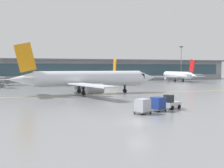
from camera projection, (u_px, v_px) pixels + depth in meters
name	position (u px, v px, depth m)	size (l,w,h in m)	color
ground_plane	(139.00, 122.00, 29.76)	(400.00, 400.00, 0.00)	gray
taxiway_centreline_stripe	(92.00, 95.00, 59.54)	(110.00, 0.36, 0.01)	yellow
terminal_concourse	(51.00, 70.00, 118.21)	(181.42, 11.00, 9.60)	#9EA3A8
gate_airplane_2	(107.00, 76.00, 100.04)	(25.29, 27.26, 9.03)	white
gate_airplane_3	(178.00, 75.00, 114.00)	(25.65, 27.58, 9.14)	white
taxiing_regional_jet	(88.00, 79.00, 61.09)	(33.95, 31.65, 11.27)	silver
baggage_tug	(171.00, 103.00, 39.16)	(2.94, 2.41, 2.10)	silver
cargo_dolly_lead	(158.00, 104.00, 37.18)	(2.57, 2.31, 1.94)	#595B60
cargo_dolly_trailing	(143.00, 106.00, 35.05)	(2.57, 2.31, 1.94)	#595B60
apron_light_mast_1	(181.00, 62.00, 129.44)	(1.80, 0.36, 15.96)	gray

